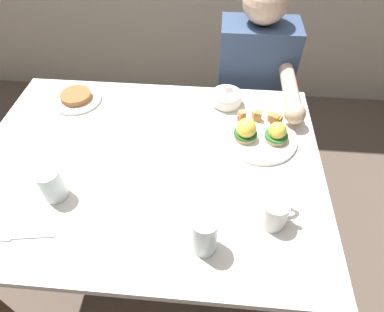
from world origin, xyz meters
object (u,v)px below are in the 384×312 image
object	(u,v)px
eggs_benedict_plate	(260,134)
water_glass_near	(204,235)
diner_person	(254,87)
coffee_mug	(275,212)
water_glass_far	(53,186)
dining_table	(150,180)
fork	(23,237)
fruit_bowl	(227,98)
side_plate	(77,98)

from	to	relation	value
eggs_benedict_plate	water_glass_near	distance (m)	0.48
diner_person	water_glass_near	bearing A→B (deg)	-101.73
coffee_mug	water_glass_far	world-z (taller)	water_glass_far
dining_table	eggs_benedict_plate	size ratio (longest dim) A/B	4.44
fork	water_glass_far	world-z (taller)	water_glass_far
water_glass_far	fruit_bowl	bearing A→B (deg)	44.31
eggs_benedict_plate	fork	world-z (taller)	eggs_benedict_plate
water_glass_near	water_glass_far	size ratio (longest dim) A/B	1.19
fork	water_glass_near	size ratio (longest dim) A/B	1.19
fork	water_glass_near	xyz separation A→B (m)	(0.51, 0.02, 0.06)
water_glass_near	diner_person	bearing A→B (deg)	78.27
fruit_bowl	side_plate	size ratio (longest dim) A/B	0.60
fruit_bowl	coffee_mug	distance (m)	0.56
water_glass_near	water_glass_far	xyz separation A→B (m)	(-0.47, 0.13, -0.01)
water_glass_far	diner_person	xyz separation A→B (m)	(0.66, 0.77, -0.14)
water_glass_far	eggs_benedict_plate	bearing A→B (deg)	25.95
coffee_mug	side_plate	bearing A→B (deg)	145.89
fork	fruit_bowl	bearing A→B (deg)	49.48
coffee_mug	fork	xyz separation A→B (m)	(-0.71, -0.11, -0.05)
water_glass_near	side_plate	size ratio (longest dim) A/B	0.65
fruit_bowl	water_glass_far	distance (m)	0.73
water_glass_near	dining_table	bearing A→B (deg)	125.71
water_glass_far	diner_person	world-z (taller)	diner_person
coffee_mug	water_glass_near	size ratio (longest dim) A/B	0.85
eggs_benedict_plate	coffee_mug	world-z (taller)	coffee_mug
coffee_mug	eggs_benedict_plate	bearing A→B (deg)	93.26
eggs_benedict_plate	fruit_bowl	xyz separation A→B (m)	(-0.12, 0.20, 0.00)
water_glass_far	water_glass_near	bearing A→B (deg)	-15.71
eggs_benedict_plate	fork	xyz separation A→B (m)	(-0.69, -0.46, -0.02)
dining_table	water_glass_far	bearing A→B (deg)	-146.37
eggs_benedict_plate	diner_person	xyz separation A→B (m)	(0.01, 0.46, -0.12)
dining_table	eggs_benedict_plate	xyz separation A→B (m)	(0.39, 0.14, 0.13)
dining_table	diner_person	size ratio (longest dim) A/B	1.05
water_glass_near	side_plate	world-z (taller)	water_glass_near
dining_table	diner_person	distance (m)	0.72
water_glass_near	eggs_benedict_plate	bearing A→B (deg)	68.64
eggs_benedict_plate	side_plate	xyz separation A→B (m)	(-0.74, 0.16, -0.01)
fork	dining_table	bearing A→B (deg)	47.16
eggs_benedict_plate	diner_person	world-z (taller)	diner_person
coffee_mug	diner_person	size ratio (longest dim) A/B	0.10
dining_table	fruit_bowl	xyz separation A→B (m)	(0.27, 0.34, 0.14)
eggs_benedict_plate	water_glass_far	world-z (taller)	water_glass_far
dining_table	water_glass_near	size ratio (longest dim) A/B	9.17
side_plate	diner_person	bearing A→B (deg)	21.18
coffee_mug	fork	size ratio (longest dim) A/B	0.71
coffee_mug	water_glass_near	xyz separation A→B (m)	(-0.19, -0.10, 0.01)
diner_person	dining_table	bearing A→B (deg)	-123.90
fruit_bowl	side_plate	world-z (taller)	fruit_bowl
water_glass_near	fruit_bowl	bearing A→B (deg)	85.41
dining_table	diner_person	bearing A→B (deg)	56.10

